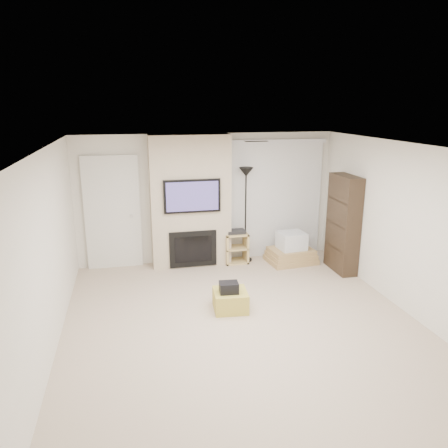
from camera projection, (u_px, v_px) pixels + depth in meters
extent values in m
cube|color=#C3AB92|center=(242.00, 323.00, 6.26)|extent=(5.00, 5.50, 0.00)
cube|color=white|center=(244.00, 147.00, 5.59)|extent=(5.00, 5.50, 0.00)
cube|color=silver|center=(207.00, 198.00, 8.51)|extent=(5.00, 0.00, 2.50)
cube|color=silver|center=(336.00, 346.00, 3.34)|extent=(5.00, 0.00, 2.50)
cube|color=silver|center=(48.00, 253.00, 5.40)|extent=(0.00, 5.50, 2.50)
cube|color=silver|center=(406.00, 229.00, 6.44)|extent=(0.00, 5.50, 2.50)
cube|color=silver|center=(256.00, 142.00, 6.43)|extent=(0.35, 0.18, 0.01)
cube|color=gold|center=(230.00, 300.00, 6.63)|extent=(0.54, 0.54, 0.30)
cube|color=black|center=(229.00, 287.00, 6.53)|extent=(0.30, 0.24, 0.16)
cube|color=#C3B094|center=(191.00, 201.00, 8.25)|extent=(1.50, 0.40, 2.50)
cube|color=black|center=(192.00, 196.00, 7.99)|extent=(1.05, 0.06, 0.62)
cube|color=#322A55|center=(192.00, 196.00, 7.96)|extent=(0.96, 0.00, 0.54)
cube|color=black|center=(193.00, 249.00, 8.29)|extent=(0.90, 0.04, 0.70)
cube|color=black|center=(193.00, 249.00, 8.27)|extent=(0.70, 0.02, 0.50)
cube|color=silver|center=(113.00, 213.00, 8.15)|extent=(1.02, 0.08, 2.14)
cube|color=beige|center=(113.00, 215.00, 8.17)|extent=(0.90, 0.05, 2.05)
cylinder|color=silver|center=(131.00, 216.00, 8.20)|extent=(0.07, 0.06, 0.07)
cube|color=silver|center=(278.00, 141.00, 8.46)|extent=(1.98, 0.10, 0.08)
cube|color=white|center=(276.00, 201.00, 8.78)|extent=(1.90, 0.03, 2.29)
cylinder|color=black|center=(245.00, 260.00, 8.76)|extent=(0.28, 0.28, 0.03)
cylinder|color=black|center=(246.00, 217.00, 8.52)|extent=(0.03, 0.03, 1.74)
cone|color=black|center=(246.00, 172.00, 8.28)|extent=(0.28, 0.28, 0.18)
cube|color=tan|center=(226.00, 248.00, 8.54)|extent=(0.04, 0.38, 0.60)
cube|color=tan|center=(246.00, 247.00, 8.63)|extent=(0.04, 0.38, 0.60)
cube|color=tan|center=(236.00, 261.00, 8.66)|extent=(0.45, 0.38, 0.03)
cube|color=tan|center=(236.00, 248.00, 8.59)|extent=(0.45, 0.38, 0.03)
cube|color=tan|center=(236.00, 234.00, 8.51)|extent=(0.45, 0.38, 0.03)
cube|color=black|center=(236.00, 232.00, 8.50)|extent=(0.35, 0.25, 0.06)
cube|color=tan|center=(291.00, 260.00, 8.65)|extent=(0.98, 0.78, 0.10)
cube|color=tan|center=(291.00, 255.00, 8.63)|extent=(0.93, 0.73, 0.09)
cube|color=tan|center=(291.00, 251.00, 8.60)|extent=(0.88, 0.68, 0.09)
cube|color=silver|center=(292.00, 241.00, 8.55)|extent=(0.54, 0.49, 0.33)
cube|color=black|center=(343.00, 224.00, 8.02)|extent=(0.30, 0.80, 1.80)
cube|color=black|center=(340.00, 247.00, 8.14)|extent=(0.26, 0.72, 0.02)
cube|color=black|center=(342.00, 224.00, 8.02)|extent=(0.26, 0.72, 0.02)
cube|color=black|center=(344.00, 200.00, 7.90)|extent=(0.26, 0.72, 0.02)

